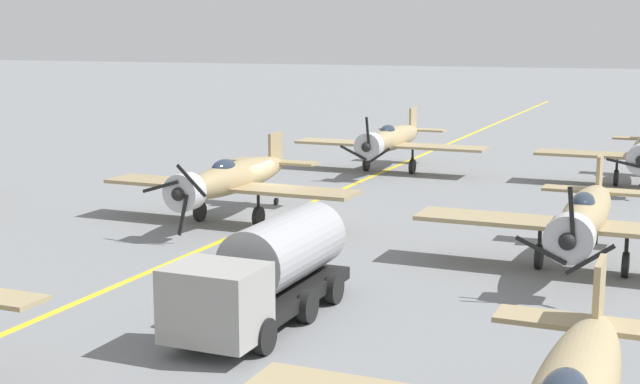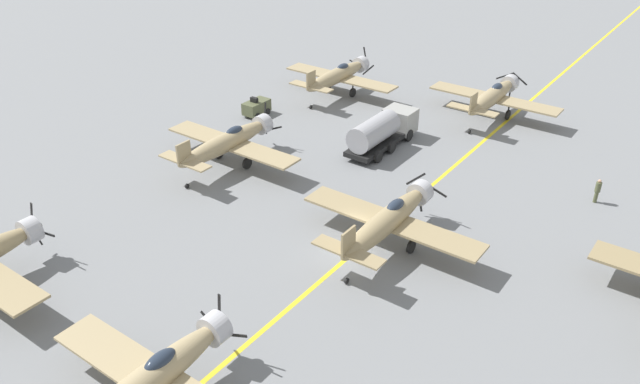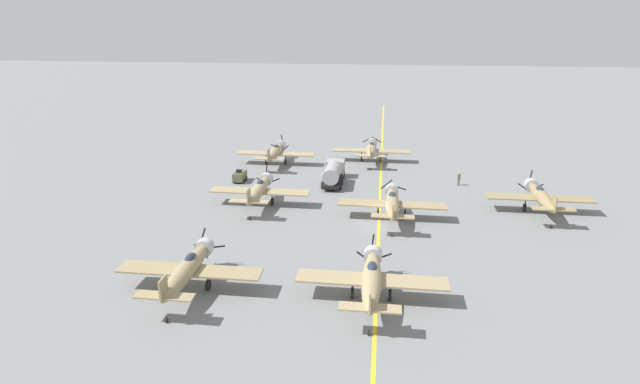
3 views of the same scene
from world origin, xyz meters
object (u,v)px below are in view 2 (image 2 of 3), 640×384
airplane_far_left (338,75)px  fuel_tanker (382,130)px  tow_tractor (256,107)px  traffic_cone (258,102)px  airplane_mid_left (228,142)px  airplane_near_center (149,381)px  airplane_far_center (493,96)px  airplane_mid_center (389,220)px  ground_crew_walking (598,190)px

airplane_far_left → fuel_tanker: airplane_far_left is taller
tow_tractor → traffic_cone: (-1.58, 2.03, -0.52)m
airplane_mid_left → tow_tractor: (-4.92, 8.87, -1.22)m
airplane_near_center → airplane_far_center: bearing=101.3°
tow_tractor → traffic_cone: tow_tractor is taller
airplane_mid_center → airplane_far_left: (-17.48, 20.02, 0.00)m
airplane_mid_center → traffic_cone: (-22.20, 13.35, -1.74)m
fuel_tanker → tow_tractor: size_ratio=3.08×
airplane_far_center → airplane_near_center: bearing=-88.8°
airplane_near_center → airplane_mid_center: airplane_near_center is taller
airplane_mid_left → airplane_far_left: (-1.78, 17.57, -0.00)m
airplane_near_center → tow_tractor: (-18.86, 28.68, -1.22)m
airplane_near_center → fuel_tanker: bearing=111.1°
airplane_far_left → tow_tractor: (-3.14, -8.70, -1.22)m
ground_crew_walking → traffic_cone: ground_crew_walking is taller
airplane_near_center → traffic_cone: airplane_near_center is taller
airplane_mid_left → airplane_far_center: airplane_mid_left is taller
airplane_mid_left → traffic_cone: size_ratio=21.82×
fuel_tanker → tow_tractor: bearing=-176.0°
tow_tractor → traffic_cone: bearing=127.9°
airplane_mid_left → ground_crew_walking: (24.75, 10.91, -1.03)m
ground_crew_walking → traffic_cone: bearing=-180.0°
airplane_far_left → airplane_mid_left: bearing=-90.3°
airplane_mid_left → tow_tractor: size_ratio=4.62×
airplane_far_center → ground_crew_walking: 15.81m
airplane_mid_left → fuel_tanker: size_ratio=1.50×
traffic_cone → airplane_mid_center: bearing=-31.0°
traffic_cone → airplane_mid_left: bearing=-59.2°
airplane_far_center → fuel_tanker: airplane_far_center is taller
airplane_mid_center → ground_crew_walking: (9.05, 13.36, -1.03)m
airplane_near_center → airplane_mid_left: bearing=134.8°
airplane_mid_center → airplane_far_center: size_ratio=1.00×
airplane_far_left → ground_crew_walking: airplane_far_left is taller
fuel_tanker → traffic_cone: fuel_tanker is taller
airplane_near_center → airplane_mid_center: size_ratio=1.00×
airplane_near_center → airplane_far_center: airplane_near_center is taller
ground_crew_walking → traffic_cone: size_ratio=3.29×
ground_crew_walking → traffic_cone: (-31.25, -0.01, -0.71)m
airplane_mid_left → airplane_mid_center: airplane_mid_left is taller
airplane_far_center → airplane_far_left: (-14.50, -3.54, -0.00)m
airplane_near_center → airplane_far_left: 40.55m
fuel_tanker → traffic_cone: bearing=175.5°
ground_crew_walking → airplane_near_center: bearing=-109.4°
airplane_near_center → airplane_far_center: 40.94m
airplane_far_center → tow_tractor: 21.51m
fuel_tanker → traffic_cone: (-14.44, 1.13, -1.24)m
airplane_near_center → airplane_mid_center: (1.76, 17.36, -0.00)m
airplane_mid_left → fuel_tanker: airplane_mid_left is taller
airplane_mid_center → tow_tractor: size_ratio=4.62×
airplane_mid_left → fuel_tanker: bearing=60.2°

